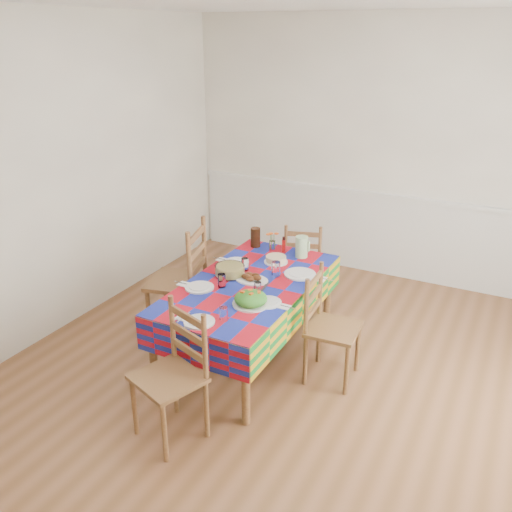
{
  "coord_description": "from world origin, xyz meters",
  "views": [
    {
      "loc": [
        1.33,
        -3.07,
        2.51
      ],
      "look_at": [
        -0.38,
        0.21,
        0.97
      ],
      "focal_mm": 38.0,
      "sensor_mm": 36.0,
      "label": 1
    }
  ],
  "objects_px": {
    "green_pitcher": "(302,247)",
    "chair_left": "(182,281)",
    "dining_table": "(250,290)",
    "meat_platter": "(252,278)",
    "tea_pitcher": "(255,237)",
    "chair_right": "(328,327)",
    "chair_near": "(173,375)",
    "chair_far": "(303,263)"
  },
  "relations": [
    {
      "from": "green_pitcher",
      "to": "chair_left",
      "type": "xyz_separation_m",
      "value": [
        -0.83,
        -0.66,
        -0.24
      ]
    },
    {
      "from": "dining_table",
      "to": "meat_platter",
      "type": "relative_size",
      "value": 6.16
    },
    {
      "from": "dining_table",
      "to": "tea_pitcher",
      "type": "relative_size",
      "value": 9.48
    },
    {
      "from": "green_pitcher",
      "to": "chair_right",
      "type": "height_order",
      "value": "chair_right"
    },
    {
      "from": "dining_table",
      "to": "chair_left",
      "type": "bearing_deg",
      "value": 178.92
    },
    {
      "from": "chair_left",
      "to": "green_pitcher",
      "type": "bearing_deg",
      "value": 113.62
    },
    {
      "from": "meat_platter",
      "to": "tea_pitcher",
      "type": "distance_m",
      "value": 0.74
    },
    {
      "from": "meat_platter",
      "to": "chair_near",
      "type": "relative_size",
      "value": 0.3
    },
    {
      "from": "meat_platter",
      "to": "chair_right",
      "type": "distance_m",
      "value": 0.72
    },
    {
      "from": "chair_left",
      "to": "tea_pitcher",
      "type": "bearing_deg",
      "value": 137.93
    },
    {
      "from": "chair_near",
      "to": "chair_left",
      "type": "xyz_separation_m",
      "value": [
        -0.69,
        1.09,
        0.07
      ]
    },
    {
      "from": "dining_table",
      "to": "chair_near",
      "type": "distance_m",
      "value": 1.08
    },
    {
      "from": "meat_platter",
      "to": "chair_far",
      "type": "relative_size",
      "value": 0.33
    },
    {
      "from": "meat_platter",
      "to": "chair_left",
      "type": "xyz_separation_m",
      "value": [
        -0.67,
        -0.02,
        -0.17
      ]
    },
    {
      "from": "chair_far",
      "to": "green_pitcher",
      "type": "bearing_deg",
      "value": 91.41
    },
    {
      "from": "dining_table",
      "to": "tea_pitcher",
      "type": "height_order",
      "value": "tea_pitcher"
    },
    {
      "from": "chair_near",
      "to": "chair_right",
      "type": "xyz_separation_m",
      "value": [
        0.66,
        1.07,
        -0.02
      ]
    },
    {
      "from": "tea_pitcher",
      "to": "meat_platter",
      "type": "bearing_deg",
      "value": -64.8
    },
    {
      "from": "chair_far",
      "to": "chair_right",
      "type": "bearing_deg",
      "value": 103.18
    },
    {
      "from": "chair_far",
      "to": "chair_left",
      "type": "distance_m",
      "value": 1.27
    },
    {
      "from": "meat_platter",
      "to": "tea_pitcher",
      "type": "height_order",
      "value": "tea_pitcher"
    },
    {
      "from": "chair_near",
      "to": "chair_left",
      "type": "relative_size",
      "value": 0.87
    },
    {
      "from": "dining_table",
      "to": "meat_platter",
      "type": "height_order",
      "value": "meat_platter"
    },
    {
      "from": "chair_near",
      "to": "chair_right",
      "type": "relative_size",
      "value": 1.04
    },
    {
      "from": "meat_platter",
      "to": "chair_left",
      "type": "height_order",
      "value": "chair_left"
    },
    {
      "from": "green_pitcher",
      "to": "chair_right",
      "type": "bearing_deg",
      "value": -52.5
    },
    {
      "from": "meat_platter",
      "to": "chair_near",
      "type": "distance_m",
      "value": 1.13
    },
    {
      "from": "green_pitcher",
      "to": "tea_pitcher",
      "type": "bearing_deg",
      "value": 176.16
    },
    {
      "from": "green_pitcher",
      "to": "chair_far",
      "type": "relative_size",
      "value": 0.22
    },
    {
      "from": "tea_pitcher",
      "to": "chair_right",
      "type": "height_order",
      "value": "chair_right"
    },
    {
      "from": "dining_table",
      "to": "chair_far",
      "type": "distance_m",
      "value": 1.09
    },
    {
      "from": "dining_table",
      "to": "chair_left",
      "type": "height_order",
      "value": "chair_left"
    },
    {
      "from": "meat_platter",
      "to": "green_pitcher",
      "type": "bearing_deg",
      "value": 76.05
    },
    {
      "from": "chair_left",
      "to": "chair_right",
      "type": "relative_size",
      "value": 1.19
    },
    {
      "from": "green_pitcher",
      "to": "chair_near",
      "type": "distance_m",
      "value": 1.78
    },
    {
      "from": "tea_pitcher",
      "to": "chair_far",
      "type": "height_order",
      "value": "same"
    },
    {
      "from": "tea_pitcher",
      "to": "chair_left",
      "type": "height_order",
      "value": "chair_left"
    },
    {
      "from": "green_pitcher",
      "to": "chair_left",
      "type": "relative_size",
      "value": 0.18
    },
    {
      "from": "meat_platter",
      "to": "chair_far",
      "type": "xyz_separation_m",
      "value": [
        0.01,
        1.04,
        -0.27
      ]
    },
    {
      "from": "green_pitcher",
      "to": "chair_right",
      "type": "relative_size",
      "value": 0.21
    },
    {
      "from": "tea_pitcher",
      "to": "dining_table",
      "type": "bearing_deg",
      "value": -65.86
    },
    {
      "from": "dining_table",
      "to": "chair_near",
      "type": "relative_size",
      "value": 1.86
    }
  ]
}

